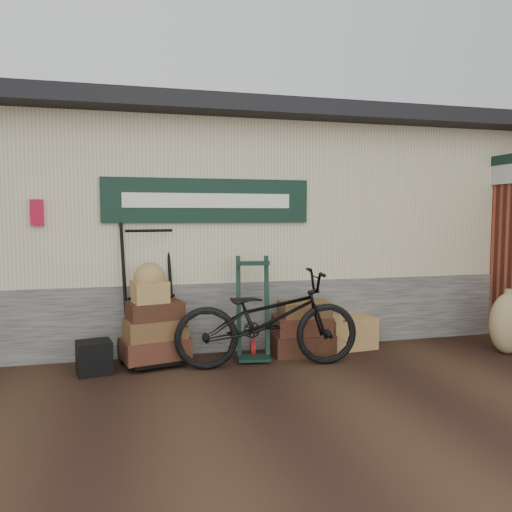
{
  "coord_description": "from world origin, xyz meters",
  "views": [
    {
      "loc": [
        -1.26,
        -5.27,
        1.76
      ],
      "look_at": [
        0.3,
        0.9,
        1.25
      ],
      "focal_mm": 35.0,
      "sensor_mm": 36.0,
      "label": 1
    }
  ],
  "objects_px": {
    "porter_trolley": "(150,287)",
    "suitcase_stack": "(302,327)",
    "green_barrow": "(253,308)",
    "wicker_hamper": "(349,332)",
    "black_trunk": "(94,357)",
    "bicycle": "(267,314)"
  },
  "relations": [
    {
      "from": "porter_trolley",
      "to": "suitcase_stack",
      "type": "distance_m",
      "value": 1.97
    },
    {
      "from": "suitcase_stack",
      "to": "bicycle",
      "type": "bearing_deg",
      "value": -143.96
    },
    {
      "from": "bicycle",
      "to": "black_trunk",
      "type": "bearing_deg",
      "value": 88.84
    },
    {
      "from": "suitcase_stack",
      "to": "green_barrow",
      "type": "bearing_deg",
      "value": -173.73
    },
    {
      "from": "green_barrow",
      "to": "wicker_hamper",
      "type": "distance_m",
      "value": 1.44
    },
    {
      "from": "green_barrow",
      "to": "suitcase_stack",
      "type": "bearing_deg",
      "value": 14.72
    },
    {
      "from": "green_barrow",
      "to": "bicycle",
      "type": "distance_m",
      "value": 0.36
    },
    {
      "from": "black_trunk",
      "to": "suitcase_stack",
      "type": "bearing_deg",
      "value": 4.6
    },
    {
      "from": "black_trunk",
      "to": "bicycle",
      "type": "bearing_deg",
      "value": -6.37
    },
    {
      "from": "porter_trolley",
      "to": "bicycle",
      "type": "xyz_separation_m",
      "value": [
        1.31,
        -0.56,
        -0.28
      ]
    },
    {
      "from": "wicker_hamper",
      "to": "bicycle",
      "type": "bearing_deg",
      "value": -157.87
    },
    {
      "from": "suitcase_stack",
      "to": "wicker_hamper",
      "type": "xyz_separation_m",
      "value": [
        0.71,
        0.1,
        -0.13
      ]
    },
    {
      "from": "black_trunk",
      "to": "bicycle",
      "type": "xyz_separation_m",
      "value": [
        1.95,
        -0.22,
        0.44
      ]
    },
    {
      "from": "suitcase_stack",
      "to": "wicker_hamper",
      "type": "height_order",
      "value": "suitcase_stack"
    },
    {
      "from": "suitcase_stack",
      "to": "wicker_hamper",
      "type": "bearing_deg",
      "value": 8.18
    },
    {
      "from": "wicker_hamper",
      "to": "black_trunk",
      "type": "relative_size",
      "value": 1.75
    },
    {
      "from": "suitcase_stack",
      "to": "bicycle",
      "type": "height_order",
      "value": "bicycle"
    },
    {
      "from": "porter_trolley",
      "to": "bicycle",
      "type": "relative_size",
      "value": 0.84
    },
    {
      "from": "porter_trolley",
      "to": "suitcase_stack",
      "type": "relative_size",
      "value": 2.36
    },
    {
      "from": "wicker_hamper",
      "to": "suitcase_stack",
      "type": "bearing_deg",
      "value": -171.82
    },
    {
      "from": "porter_trolley",
      "to": "black_trunk",
      "type": "xyz_separation_m",
      "value": [
        -0.64,
        -0.34,
        -0.72
      ]
    },
    {
      "from": "green_barrow",
      "to": "suitcase_stack",
      "type": "distance_m",
      "value": 0.73
    }
  ]
}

